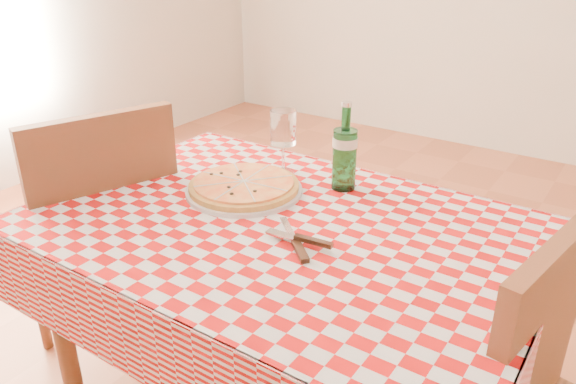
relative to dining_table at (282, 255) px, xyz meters
The scene contains 7 objects.
dining_table is the anchor object (origin of this frame).
tablecloth 0.09m from the dining_table, ahead, with size 1.30×0.90×0.01m, color #A90A0A.
chair_far 0.67m from the dining_table, behind, with size 0.57×0.57×0.98m.
pizza_plate 0.25m from the dining_table, 154.07° to the left, with size 0.34×0.34×0.04m, color #D59047, non-canonical shape.
water_bottle 0.37m from the dining_table, 84.96° to the left, with size 0.07×0.07×0.26m, color #175F26, non-canonical shape.
wine_glass 0.39m from the dining_table, 123.69° to the left, with size 0.08×0.08×0.20m, color white, non-canonical shape.
cutlery 0.16m from the dining_table, 38.10° to the right, with size 0.25×0.21×0.03m, color silver, non-canonical shape.
Camera 1 is at (0.74, -1.06, 1.44)m, focal length 35.00 mm.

